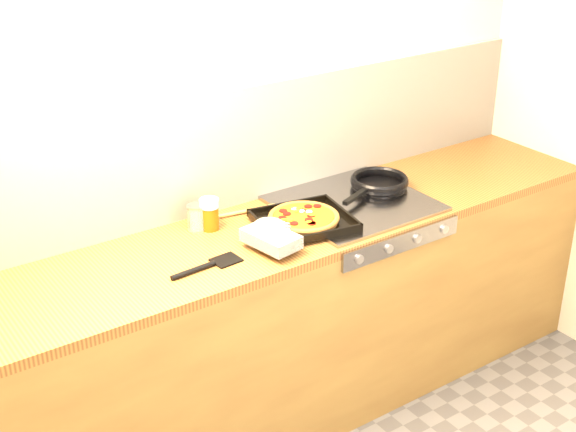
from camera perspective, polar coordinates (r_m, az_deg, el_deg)
room_shell at (r=3.28m, az=-4.52°, el=4.64°), size 3.20×3.20×3.20m
counter_run at (r=3.38m, az=-1.59°, el=-7.97°), size 3.20×0.62×0.90m
stovetop at (r=3.39m, az=4.67°, el=0.88°), size 0.60×0.56×0.02m
pizza_on_tray at (r=3.13m, az=0.43°, el=-0.51°), size 0.51×0.40×0.06m
frying_pan at (r=3.52m, az=6.47°, el=2.36°), size 0.44×0.33×0.04m
tomato_can at (r=3.17m, az=-6.52°, el=-0.10°), size 0.08×0.08×0.11m
juice_glass at (r=3.16m, az=-5.60°, el=0.15°), size 0.09×0.09×0.13m
wooden_spoon at (r=3.31m, az=-2.55°, el=0.43°), size 0.30×0.08×0.02m
black_spatula at (r=2.91m, az=-5.77°, el=-3.56°), size 0.28×0.09×0.02m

